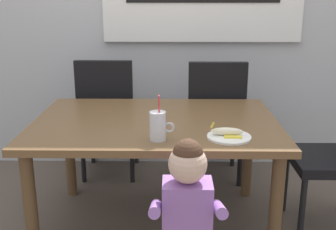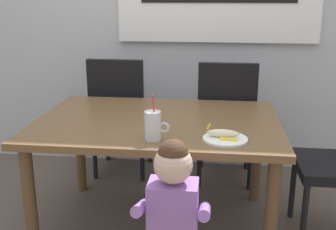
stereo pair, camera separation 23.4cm
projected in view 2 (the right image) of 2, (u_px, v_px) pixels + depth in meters
name	position (u px, v px, depth m)	size (l,w,h in m)	color
ground_plane	(158.00, 224.00, 2.67)	(24.00, 24.00, 0.00)	brown
dining_table	(158.00, 133.00, 2.49)	(1.44, 1.00, 0.71)	brown
dining_chair_left	(120.00, 110.00, 3.26)	(0.44, 0.44, 0.96)	black
dining_chair_right	(226.00, 116.00, 3.12)	(0.44, 0.44, 0.96)	black
toddler_standing	(173.00, 206.00, 1.83)	(0.33, 0.24, 0.84)	#3F4760
milk_cup	(153.00, 127.00, 2.11)	(0.13, 0.09, 0.25)	silver
snack_plate	(225.00, 139.00, 2.12)	(0.23, 0.23, 0.01)	white
peeled_banana	(223.00, 134.00, 2.13)	(0.17, 0.11, 0.07)	#F4EAC6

